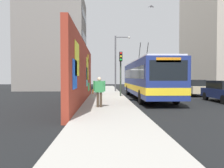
# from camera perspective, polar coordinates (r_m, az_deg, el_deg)

# --- Properties ---
(ground_plane) EXTENTS (80.00, 80.00, 0.00)m
(ground_plane) POSITION_cam_1_polar(r_m,az_deg,el_deg) (19.65, 3.33, -3.60)
(ground_plane) COLOR black
(sidewalk_slab) EXTENTS (48.00, 3.20, 0.15)m
(sidewalk_slab) POSITION_cam_1_polar(r_m,az_deg,el_deg) (19.56, -1.35, -3.41)
(sidewalk_slab) COLOR #9E9B93
(sidewalk_slab) RESTS_ON ground_plane
(graffiti_wall) EXTENTS (15.04, 0.32, 4.25)m
(graffiti_wall) POSITION_cam_1_polar(r_m,az_deg,el_deg) (16.06, -7.43, 2.80)
(graffiti_wall) COLOR maroon
(graffiti_wall) RESTS_ON ground_plane
(building_far_left) EXTENTS (8.09, 9.03, 13.25)m
(building_far_left) POSITION_cam_1_polar(r_m,az_deg,el_deg) (34.17, -14.74, 9.75)
(building_far_left) COLOR gray
(building_far_left) RESTS_ON ground_plane
(building_far_right) EXTENTS (13.98, 9.46, 19.83)m
(building_far_right) POSITION_cam_1_polar(r_m,az_deg,el_deg) (40.16, 26.68, 13.17)
(building_far_right) COLOR #B2A899
(building_far_right) RESTS_ON ground_plane
(city_bus) EXTENTS (12.60, 2.63, 4.96)m
(city_bus) POSITION_cam_1_polar(r_m,az_deg,el_deg) (19.16, 8.90, 1.55)
(city_bus) COLOR navy
(city_bus) RESTS_ON ground_plane
(parked_car_champagne) EXTENTS (4.29, 1.76, 1.58)m
(parked_car_champagne) POSITION_cam_1_polar(r_m,az_deg,el_deg) (23.63, 19.90, -0.79)
(parked_car_champagne) COLOR #C6B793
(parked_car_champagne) RESTS_ON ground_plane
(pedestrian_near_wall) EXTENTS (0.23, 0.75, 1.69)m
(pedestrian_near_wall) POSITION_cam_1_polar(r_m,az_deg,el_deg) (12.51, -3.31, -1.41)
(pedestrian_near_wall) COLOR #3F3326
(pedestrian_near_wall) RESTS_ON sidewalk_slab
(traffic_light) EXTENTS (0.49, 0.28, 3.95)m
(traffic_light) POSITION_cam_1_polar(r_m,az_deg,el_deg) (19.93, 2.24, 4.59)
(traffic_light) COLOR #2D382D
(traffic_light) RESTS_ON sidewalk_slab
(street_lamp) EXTENTS (0.44, 1.85, 6.63)m
(street_lamp) POSITION_cam_1_polar(r_m,az_deg,el_deg) (26.90, 1.32, 6.29)
(street_lamp) COLOR #4C4C51
(street_lamp) RESTS_ON sidewalk_slab
(flying_pigeons) EXTENTS (0.32, 0.52, 0.18)m
(flying_pigeons) POSITION_cam_1_polar(r_m,az_deg,el_deg) (22.49, 9.90, 18.88)
(flying_pigeons) COLOR slate
(curbside_puddle) EXTENTS (1.44, 1.44, 0.00)m
(curbside_puddle) POSITION_cam_1_polar(r_m,az_deg,el_deg) (18.12, 5.72, -4.06)
(curbside_puddle) COLOR black
(curbside_puddle) RESTS_ON ground_plane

